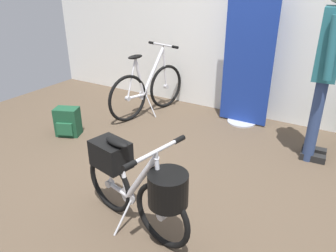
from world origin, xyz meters
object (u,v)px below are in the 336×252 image
floor_banner_stand (247,66)px  folding_bike_foreground (137,183)px  backpack_on_floor (68,122)px  visitor_near_wall (327,62)px  display_bike_left (148,89)px

floor_banner_stand → folding_bike_foreground: size_ratio=1.61×
floor_banner_stand → backpack_on_floor: (-1.64, -1.40, -0.58)m
visitor_near_wall → backpack_on_floor: (-2.52, -0.92, -0.83)m
folding_bike_foreground → backpack_on_floor: size_ratio=3.08×
folding_bike_foreground → visitor_near_wall: visitor_near_wall is taller
folding_bike_foreground → visitor_near_wall: size_ratio=0.60×
floor_banner_stand → display_bike_left: floor_banner_stand is taller
floor_banner_stand → visitor_near_wall: visitor_near_wall is taller
folding_bike_foreground → visitor_near_wall: (0.89, 1.77, 0.59)m
floor_banner_stand → folding_bike_foreground: (-0.01, -2.25, -0.34)m
visitor_near_wall → backpack_on_floor: 2.81m
folding_bike_foreground → visitor_near_wall: bearing=63.3°
floor_banner_stand → visitor_near_wall: size_ratio=0.96×
display_bike_left → backpack_on_floor: 1.14m
display_bike_left → backpack_on_floor: size_ratio=3.82×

